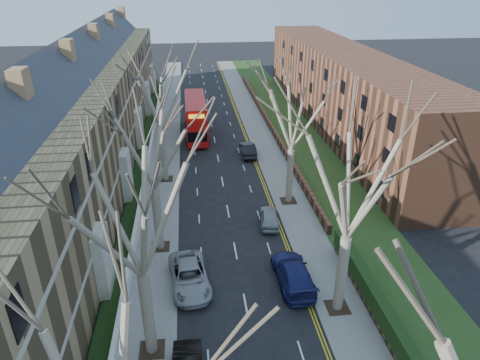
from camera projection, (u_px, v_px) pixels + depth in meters
name	position (u px, v px, depth m)	size (l,w,h in m)	color
pavement_left	(167.00, 141.00, 53.37)	(3.00, 102.00, 0.12)	slate
pavement_right	(261.00, 137.00, 54.66)	(3.00, 102.00, 0.12)	slate
terrace_left	(83.00, 122.00, 43.01)	(9.70, 78.00, 13.60)	olive
flats_right	(342.00, 89.00, 57.28)	(13.97, 54.00, 10.00)	brown
front_wall_left	(148.00, 164.00, 45.82)	(0.30, 78.00, 1.00)	white
grass_verge_right	(296.00, 135.00, 55.10)	(6.00, 102.00, 0.06)	#1E3B15
tree_left_mid	(134.00, 203.00, 19.81)	(10.50, 10.50, 14.71)	#766954
tree_left_far	(149.00, 135.00, 28.86)	(10.15, 10.15, 14.22)	#766954
tree_left_dist	(158.00, 87.00, 39.41)	(10.50, 10.50, 14.71)	#766954
tree_right_mid	(355.00, 172.00, 22.82)	(10.50, 10.50, 14.71)	#766954
tree_right_far	(294.00, 105.00, 35.43)	(10.15, 10.15, 14.22)	#766954
double_decker_bus	(196.00, 118.00, 54.53)	(2.91, 11.25, 4.69)	red
car_left_far	(190.00, 276.00, 28.73)	(2.50, 5.42, 1.50)	#97979C
car_right_near	(293.00, 273.00, 28.95)	(2.24, 5.52, 1.60)	navy
car_right_mid	(269.00, 217.00, 35.81)	(1.56, 3.89, 1.32)	#94969C
car_right_far	(248.00, 149.00, 49.17)	(1.55, 4.44, 1.46)	black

